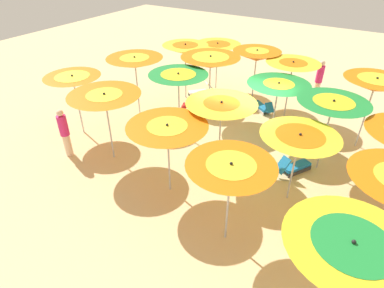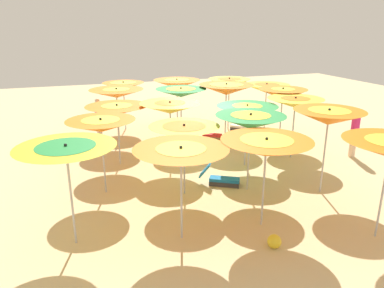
# 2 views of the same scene
# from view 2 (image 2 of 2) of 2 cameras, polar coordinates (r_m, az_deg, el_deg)

# --- Properties ---
(ground) EXTENTS (40.31, 40.31, 0.04)m
(ground) POSITION_cam_2_polar(r_m,az_deg,el_deg) (13.51, 2.28, -2.96)
(ground) COLOR beige
(beach_umbrella_0) EXTENTS (1.94, 1.94, 2.29)m
(beach_umbrella_0) POSITION_cam_2_polar(r_m,az_deg,el_deg) (17.68, -10.56, 8.83)
(beach_umbrella_0) COLOR #B2B2B7
(beach_umbrella_0) RESTS_ON ground
(beach_umbrella_1) EXTENTS (2.21, 2.21, 2.35)m
(beach_umbrella_1) POSITION_cam_2_polar(r_m,az_deg,el_deg) (15.52, -11.59, 7.67)
(beach_umbrella_1) COLOR #B2B2B7
(beach_umbrella_1) RESTS_ON ground
(beach_umbrella_2) EXTENTS (2.16, 2.16, 2.22)m
(beach_umbrella_2) POSITION_cam_2_polar(r_m,az_deg,el_deg) (13.02, -11.52, 5.19)
(beach_umbrella_2) COLOR #B2B2B7
(beach_umbrella_2) RESTS_ON ground
(beach_umbrella_3) EXTENTS (1.97, 1.97, 2.30)m
(beach_umbrella_3) POSITION_cam_2_polar(r_m,az_deg,el_deg) (10.81, -13.89, 2.77)
(beach_umbrella_3) COLOR #B2B2B7
(beach_umbrella_3) RESTS_ON ground
(beach_umbrella_4) EXTENTS (2.15, 2.15, 2.42)m
(beach_umbrella_4) POSITION_cam_2_polar(r_m,az_deg,el_deg) (8.31, -18.86, -1.30)
(beach_umbrella_4) COLOR #B2B2B7
(beach_umbrella_4) RESTS_ON ground
(beach_umbrella_5) EXTENTS (2.18, 2.18, 2.42)m
(beach_umbrella_5) POSITION_cam_2_polar(r_m,az_deg,el_deg) (17.43, -2.35, 9.25)
(beach_umbrella_5) COLOR #B2B2B7
(beach_umbrella_5) RESTS_ON ground
(beach_umbrella_6) EXTENTS (2.05, 2.05, 2.41)m
(beach_umbrella_6) POSITION_cam_2_polar(r_m,az_deg,el_deg) (15.02, -1.72, 7.93)
(beach_umbrella_6) COLOR #B2B2B7
(beach_umbrella_6) RESTS_ON ground
(beach_umbrella_7) EXTENTS (2.07, 2.07, 2.34)m
(beach_umbrella_7) POSITION_cam_2_polar(r_m,az_deg,el_deg) (12.67, -3.40, 5.59)
(beach_umbrella_7) COLOR #B2B2B7
(beach_umbrella_7) RESTS_ON ground
(beach_umbrella_8) EXTENTS (2.02, 2.02, 2.15)m
(beach_umbrella_8) POSITION_cam_2_polar(r_m,az_deg,el_deg) (10.45, -1.23, 2.01)
(beach_umbrella_8) COLOR #B2B2B7
(beach_umbrella_8) RESTS_ON ground
(beach_umbrella_9) EXTENTS (2.14, 2.14, 2.30)m
(beach_umbrella_9) POSITION_cam_2_polar(r_m,az_deg,el_deg) (8.11, -1.71, -1.79)
(beach_umbrella_9) COLOR #B2B2B7
(beach_umbrella_9) RESTS_ON ground
(beach_umbrella_10) EXTENTS (1.95, 1.95, 2.47)m
(beach_umbrella_10) POSITION_cam_2_polar(r_m,az_deg,el_deg) (17.45, 5.79, 9.38)
(beach_umbrella_10) COLOR #B2B2B7
(beach_umbrella_10) RESTS_ON ground
(beach_umbrella_11) EXTENTS (2.27, 2.27, 2.51)m
(beach_umbrella_11) POSITION_cam_2_polar(r_m,az_deg,el_deg) (15.52, 5.33, 8.40)
(beach_umbrella_11) COLOR #B2B2B7
(beach_umbrella_11) RESTS_ON ground
(beach_umbrella_12) EXTENTS (2.11, 2.11, 2.23)m
(beach_umbrella_12) POSITION_cam_2_polar(r_m,az_deg,el_deg) (12.82, 8.53, 5.22)
(beach_umbrella_12) COLOR #B2B2B7
(beach_umbrella_12) RESTS_ON ground
(beach_umbrella_13) EXTENTS (2.04, 2.04, 2.40)m
(beach_umbrella_13) POSITION_cam_2_polar(r_m,az_deg,el_deg) (10.79, 9.02, 3.44)
(beach_umbrella_13) COLOR #B2B2B7
(beach_umbrella_13) RESTS_ON ground
(beach_umbrella_14) EXTENTS (2.17, 2.17, 2.31)m
(beach_umbrella_14) POSITION_cam_2_polar(r_m,az_deg,el_deg) (8.87, 11.39, -0.54)
(beach_umbrella_14) COLOR #B2B2B7
(beach_umbrella_14) RESTS_ON ground
(beach_umbrella_15) EXTENTS (2.11, 2.11, 2.24)m
(beach_umbrella_15) POSITION_cam_2_polar(r_m,az_deg,el_deg) (17.57, 11.45, 8.43)
(beach_umbrella_15) COLOR #B2B2B7
(beach_umbrella_15) RESTS_ON ground
(beach_umbrella_16) EXTENTS (1.98, 1.98, 2.38)m
(beach_umbrella_16) POSITION_cam_2_polar(r_m,az_deg,el_deg) (15.59, 13.84, 7.51)
(beach_umbrella_16) COLOR #B2B2B7
(beach_umbrella_16) RESTS_ON ground
(beach_umbrella_17) EXTENTS (2.04, 2.04, 2.33)m
(beach_umbrella_17) POSITION_cam_2_polar(r_m,az_deg,el_deg) (13.95, 15.67, 6.14)
(beach_umbrella_17) COLOR #B2B2B7
(beach_umbrella_17) RESTS_ON ground
(beach_umbrella_18) EXTENTS (2.00, 2.00, 2.57)m
(beach_umbrella_18) POSITION_cam_2_polar(r_m,az_deg,el_deg) (11.16, 20.36, 3.90)
(beach_umbrella_18) COLOR #B2B2B7
(beach_umbrella_18) RESTS_ON ground
(lounger_0) EXTENTS (0.89, 1.09, 0.66)m
(lounger_0) POSITION_cam_2_polar(r_m,az_deg,el_deg) (16.19, 2.81, 1.50)
(lounger_0) COLOR olive
(lounger_0) RESTS_ON ground
(lounger_1) EXTENTS (1.09, 1.13, 0.61)m
(lounger_1) POSITION_cam_2_polar(r_m,az_deg,el_deg) (17.67, 7.72, 2.77)
(lounger_1) COLOR #333338
(lounger_1) RESTS_ON ground
(lounger_2) EXTENTS (1.23, 1.04, 0.60)m
(lounger_2) POSITION_cam_2_polar(r_m,az_deg,el_deg) (15.17, 12.83, -0.16)
(lounger_2) COLOR silver
(lounger_2) RESTS_ON ground
(lounger_3) EXTENTS (0.94, 1.26, 0.68)m
(lounger_3) POSITION_cam_2_polar(r_m,az_deg,el_deg) (11.64, 4.50, -5.34)
(lounger_3) COLOR #333338
(lounger_3) RESTS_ON ground
(beachgoer_0) EXTENTS (0.30, 0.30, 1.70)m
(beachgoer_0) POSITION_cam_2_polar(r_m,az_deg,el_deg) (17.04, -14.26, 4.17)
(beachgoer_0) COLOR beige
(beachgoer_0) RESTS_ON ground
(beachgoer_1) EXTENTS (0.30, 0.30, 1.82)m
(beachgoer_1) POSITION_cam_2_polar(r_m,az_deg,el_deg) (15.09, 23.82, 1.66)
(beachgoer_1) COLOR beige
(beachgoer_1) RESTS_ON ground
(beach_ball) EXTENTS (0.32, 0.32, 0.32)m
(beach_ball) POSITION_cam_2_polar(r_m,az_deg,el_deg) (8.79, 12.60, -14.47)
(beach_ball) COLOR yellow
(beach_ball) RESTS_ON ground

